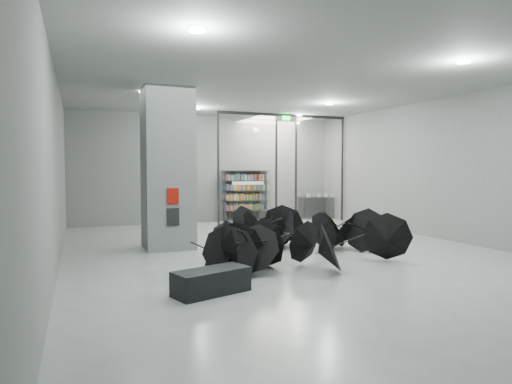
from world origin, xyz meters
name	(u,v)px	position (x,y,z in m)	size (l,w,h in m)	color
room	(292,132)	(0.00, 0.00, 2.84)	(14.00, 14.02, 4.01)	gray
column	(168,169)	(-2.50, 2.00, 2.00)	(1.20, 1.20, 4.00)	slate
fire_cabinet	(173,196)	(-2.50, 1.38, 1.35)	(0.28, 0.04, 0.38)	#A50A07
info_panel	(173,217)	(-2.50, 1.38, 0.85)	(0.30, 0.03, 0.42)	black
exit_sign	(286,118)	(2.40, 5.30, 3.82)	(0.30, 0.06, 0.15)	#0CE533
glass_partition	(284,164)	(2.39, 5.50, 2.18)	(5.06, 0.08, 4.00)	silver
bench	(211,281)	(-2.65, -2.43, 0.20)	(1.23, 0.53, 0.40)	black
bookshelf	(245,196)	(1.35, 6.75, 0.97)	(1.76, 0.35, 1.94)	black
shop_counter	(317,208)	(4.38, 6.52, 0.43)	(1.43, 0.57, 0.86)	black
umbrella_cluster	(285,245)	(-0.38, -0.42, 0.31)	(5.17, 4.39, 1.30)	black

